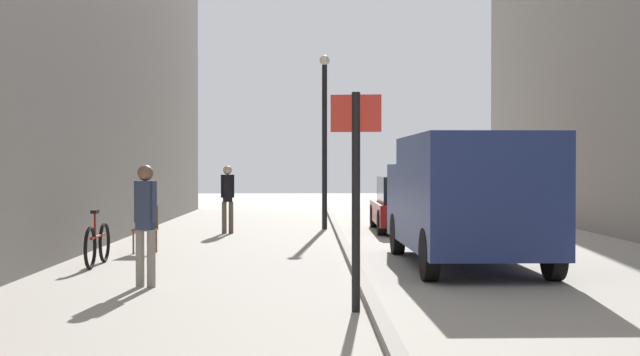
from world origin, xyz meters
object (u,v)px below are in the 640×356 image
(pedestrian_main_foreground, at_px, (228,194))
(lamp_post, at_px, (325,130))
(delivery_van, at_px, (466,196))
(cafe_chair_near_window, at_px, (146,225))
(street_sign_post, at_px, (356,181))
(bicycle_leaning, at_px, (97,244))
(pedestrian_mid_block, at_px, (145,217))
(parked_car, at_px, (408,204))

(pedestrian_main_foreground, xyz_separation_m, lamp_post, (2.52, 1.45, 1.72))
(delivery_van, relative_size, cafe_chair_near_window, 5.99)
(pedestrian_main_foreground, height_order, street_sign_post, street_sign_post)
(street_sign_post, relative_size, lamp_post, 0.55)
(delivery_van, height_order, lamp_post, lamp_post)
(cafe_chair_near_window, bearing_deg, delivery_van, 160.88)
(cafe_chair_near_window, bearing_deg, bicycle_leaning, 81.66)
(street_sign_post, bearing_deg, pedestrian_mid_block, -30.09)
(street_sign_post, bearing_deg, cafe_chair_near_window, -55.10)
(delivery_van, bearing_deg, lamp_post, 103.72)
(lamp_post, bearing_deg, bicycle_leaning, -115.46)
(pedestrian_main_foreground, relative_size, pedestrian_mid_block, 1.00)
(pedestrian_mid_block, relative_size, parked_car, 0.41)
(lamp_post, bearing_deg, cafe_chair_near_window, -120.07)
(street_sign_post, distance_m, lamp_post, 13.42)
(cafe_chair_near_window, bearing_deg, parked_car, -134.01)
(pedestrian_main_foreground, distance_m, street_sign_post, 12.22)
(street_sign_post, xyz_separation_m, bicycle_leaning, (-4.21, 4.76, -1.16))
(lamp_post, distance_m, cafe_chair_near_window, 7.67)
(delivery_van, xyz_separation_m, lamp_post, (-2.27, 8.69, 1.51))
(pedestrian_main_foreground, bearing_deg, bicycle_leaning, -113.16)
(parked_car, bearing_deg, bicycle_leaning, -127.95)
(street_sign_post, height_order, lamp_post, lamp_post)
(street_sign_post, bearing_deg, bicycle_leaning, -42.03)
(lamp_post, bearing_deg, pedestrian_main_foreground, -150.04)
(delivery_van, height_order, street_sign_post, street_sign_post)
(parked_car, bearing_deg, pedestrian_main_foreground, -170.31)
(parked_car, relative_size, cafe_chair_near_window, 4.49)
(street_sign_post, distance_m, bicycle_leaning, 6.45)
(pedestrian_mid_block, bearing_deg, delivery_van, -137.36)
(pedestrian_main_foreground, height_order, delivery_van, delivery_van)
(pedestrian_mid_block, relative_size, cafe_chair_near_window, 1.85)
(pedestrian_main_foreground, height_order, bicycle_leaning, pedestrian_main_foreground)
(lamp_post, xyz_separation_m, bicycle_leaning, (-4.10, -8.62, -2.34))
(pedestrian_main_foreground, bearing_deg, street_sign_post, -88.28)
(lamp_post, bearing_deg, parked_car, -17.46)
(pedestrian_main_foreground, xyz_separation_m, cafe_chair_near_window, (-1.17, -4.92, -0.46))
(pedestrian_main_foreground, relative_size, parked_car, 0.41)
(pedestrian_main_foreground, relative_size, cafe_chair_near_window, 1.85)
(bicycle_leaning, bearing_deg, parked_car, 50.77)
(street_sign_post, height_order, bicycle_leaning, street_sign_post)
(parked_car, distance_m, bicycle_leaning, 10.14)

